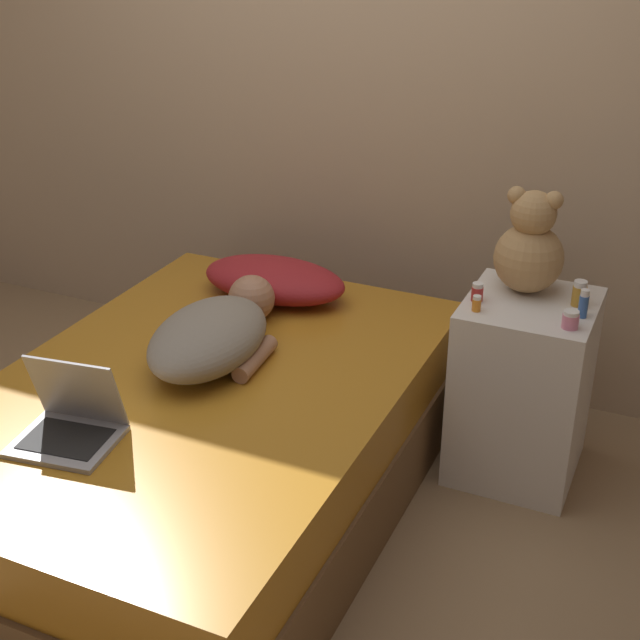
{
  "coord_description": "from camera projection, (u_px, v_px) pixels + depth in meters",
  "views": [
    {
      "loc": [
        1.44,
        -2.19,
        2.01
      ],
      "look_at": [
        0.33,
        0.24,
        0.69
      ],
      "focal_mm": 50.0,
      "sensor_mm": 36.0,
      "label": 1
    }
  ],
  "objects": [
    {
      "name": "laptop",
      "position": [
        70.0,
        422.0,
        2.64
      ],
      "size": [
        0.33,
        0.29,
        0.25
      ],
      "rotation": [
        0.0,
        0.0,
        0.14
      ],
      "color": "#9E9EA3",
      "rests_on": "bed"
    },
    {
      "name": "pillow",
      "position": [
        274.0,
        280.0,
        3.54
      ],
      "size": [
        0.6,
        0.34,
        0.15
      ],
      "color": "maroon",
      "rests_on": "bed"
    },
    {
      "name": "bottle_red",
      "position": [
        477.0,
        292.0,
        3.1
      ],
      "size": [
        0.04,
        0.04,
        0.07
      ],
      "color": "#B72D2D",
      "rests_on": "nightstand"
    },
    {
      "name": "teddy_bear",
      "position": [
        530.0,
        247.0,
        3.12
      ],
      "size": [
        0.25,
        0.25,
        0.38
      ],
      "color": "tan",
      "rests_on": "nightstand"
    },
    {
      "name": "person_lying",
      "position": [
        215.0,
        333.0,
        3.08
      ],
      "size": [
        0.4,
        0.75,
        0.19
      ],
      "rotation": [
        0.0,
        0.0,
        0.08
      ],
      "color": "gray",
      "rests_on": "bed"
    },
    {
      "name": "ground_plane",
      "position": [
        208.0,
        502.0,
        3.21
      ],
      "size": [
        12.0,
        12.0,
        0.0
      ],
      "primitive_type": "plane",
      "color": "#937551"
    },
    {
      "name": "bottle_pink",
      "position": [
        571.0,
        320.0,
        2.91
      ],
      "size": [
        0.06,
        0.06,
        0.06
      ],
      "color": "pink",
      "rests_on": "nightstand"
    },
    {
      "name": "bottle_amber",
      "position": [
        579.0,
        294.0,
        3.06
      ],
      "size": [
        0.05,
        0.05,
        0.09
      ],
      "color": "gold",
      "rests_on": "nightstand"
    },
    {
      "name": "bed",
      "position": [
        204.0,
        444.0,
        3.09
      ],
      "size": [
        1.33,
        1.95,
        0.51
      ],
      "color": "brown",
      "rests_on": "ground_plane"
    },
    {
      "name": "nightstand",
      "position": [
        522.0,
        388.0,
        3.25
      ],
      "size": [
        0.45,
        0.47,
        0.69
      ],
      "color": "silver",
      "rests_on": "ground_plane"
    },
    {
      "name": "bottle_orange",
      "position": [
        477.0,
        304.0,
        3.03
      ],
      "size": [
        0.03,
        0.03,
        0.06
      ],
      "color": "orange",
      "rests_on": "nightstand"
    },
    {
      "name": "bottle_blue",
      "position": [
        584.0,
        304.0,
        2.98
      ],
      "size": [
        0.03,
        0.03,
        0.1
      ],
      "color": "#3866B2",
      "rests_on": "nightstand"
    },
    {
      "name": "wall_back",
      "position": [
        348.0,
        74.0,
        3.66
      ],
      "size": [
        8.0,
        0.06,
        2.6
      ],
      "color": "tan",
      "rests_on": "ground_plane"
    }
  ]
}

